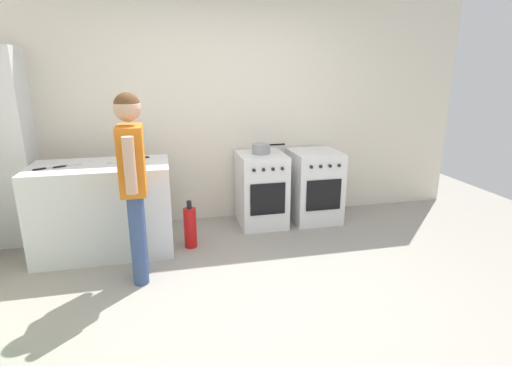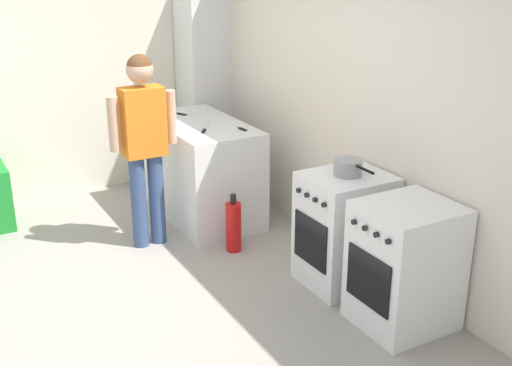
{
  "view_description": "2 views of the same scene",
  "coord_description": "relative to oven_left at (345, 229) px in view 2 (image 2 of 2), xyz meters",
  "views": [
    {
      "loc": [
        -0.72,
        -2.77,
        1.79
      ],
      "look_at": [
        0.07,
        0.66,
        0.77
      ],
      "focal_mm": 28.0,
      "sensor_mm": 36.0,
      "label": 1
    },
    {
      "loc": [
        3.81,
        -1.11,
        2.38
      ],
      "look_at": [
        0.25,
        0.88,
        0.88
      ],
      "focal_mm": 45.0,
      "sensor_mm": 36.0,
      "label": 2
    }
  ],
  "objects": [
    {
      "name": "counter_unit",
      "position": [
        -1.7,
        -0.38,
        0.02
      ],
      "size": [
        1.3,
        0.7,
        0.9
      ],
      "primitive_type": "cube",
      "color": "silver",
      "rests_on": "ground"
    },
    {
      "name": "person",
      "position": [
        -1.34,
        -1.04,
        0.53
      ],
      "size": [
        0.21,
        0.57,
        1.61
      ],
      "color": "#384C7A",
      "rests_on": "ground"
    },
    {
      "name": "oven_left",
      "position": [
        0.0,
        0.0,
        0.0
      ],
      "size": [
        0.53,
        0.62,
        0.85
      ],
      "color": "white",
      "rests_on": "ground"
    },
    {
      "name": "knife_carving",
      "position": [
        -1.48,
        -0.43,
        0.48
      ],
      "size": [
        0.29,
        0.21,
        0.01
      ],
      "color": "silver",
      "rests_on": "counter_unit"
    },
    {
      "name": "back_wall",
      "position": [
        -0.35,
        0.37,
        0.87
      ],
      "size": [
        6.0,
        0.1,
        2.6
      ],
      "primitive_type": "cube",
      "color": "silver",
      "rests_on": "ground"
    },
    {
      "name": "fire_extinguisher",
      "position": [
        -0.87,
        -0.48,
        -0.21
      ],
      "size": [
        0.13,
        0.13,
        0.5
      ],
      "color": "red",
      "rests_on": "ground"
    },
    {
      "name": "side_wall_left",
      "position": [
        -2.95,
        -1.18,
        0.87
      ],
      "size": [
        0.1,
        3.1,
        2.6
      ],
      "primitive_type": "cube",
      "color": "silver",
      "rests_on": "ground"
    },
    {
      "name": "knife_paring",
      "position": [
        -1.32,
        -0.17,
        0.48
      ],
      "size": [
        0.21,
        0.04,
        0.01
      ],
      "color": "silver",
      "rests_on": "counter_unit"
    },
    {
      "name": "pot",
      "position": [
        -0.0,
        0.0,
        0.48
      ],
      "size": [
        0.39,
        0.21,
        0.11
      ],
      "color": "gray",
      "rests_on": "oven_left"
    },
    {
      "name": "knife_utility",
      "position": [
        -1.99,
        -0.39,
        0.48
      ],
      "size": [
        0.24,
        0.14,
        0.01
      ],
      "color": "silver",
      "rests_on": "counter_unit"
    },
    {
      "name": "larder_cabinet",
      "position": [
        -2.65,
        0.1,
        0.57
      ],
      "size": [
        0.48,
        0.44,
        2.0
      ],
      "primitive_type": "cube",
      "color": "silver",
      "rests_on": "ground"
    },
    {
      "name": "knife_chef",
      "position": [
        -2.13,
        -0.42,
        0.48
      ],
      "size": [
        0.28,
        0.19,
        0.01
      ],
      "color": "silver",
      "rests_on": "counter_unit"
    },
    {
      "name": "ground_plane",
      "position": [
        -0.35,
        -1.58,
        -0.43
      ],
      "size": [
        8.0,
        8.0,
        0.0
      ],
      "primitive_type": "plane",
      "color": "gray"
    },
    {
      "name": "oven_right",
      "position": [
        0.66,
        0.0,
        0.0
      ],
      "size": [
        0.55,
        0.62,
        0.85
      ],
      "color": "white",
      "rests_on": "ground"
    }
  ]
}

